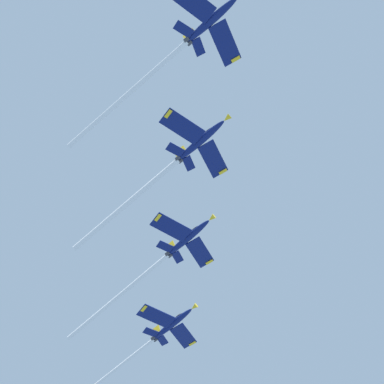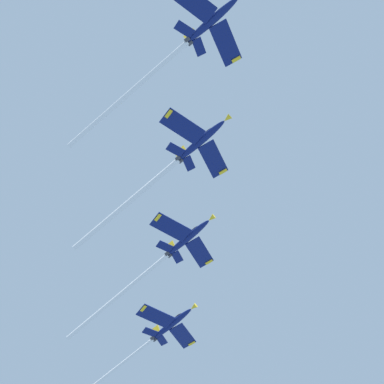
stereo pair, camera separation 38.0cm
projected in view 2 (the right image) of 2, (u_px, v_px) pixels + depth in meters
jet_lead at (181, 48)px, 118.72m from camera, size 25.72×35.81×16.17m
jet_second at (169, 168)px, 130.34m from camera, size 25.11×34.89×16.15m
jet_third at (162, 260)px, 143.77m from camera, size 26.33×36.28×16.53m
jet_fourth at (154, 338)px, 155.59m from camera, size 26.56×36.80×15.65m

